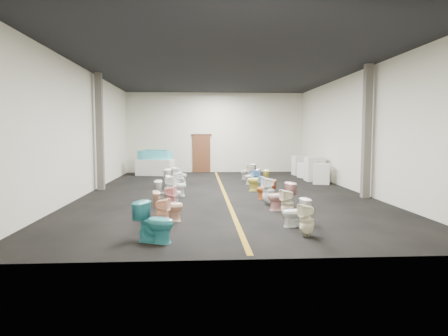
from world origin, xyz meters
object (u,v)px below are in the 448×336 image
Objects in this scene: toilet_right_7 at (258,180)px; toilet_right_10 at (251,174)px; toilet_left_9 at (176,177)px; appliance_crate_d at (300,165)px; toilet_right_8 at (256,178)px; toilet_left_5 at (170,189)px; toilet_right_6 at (263,185)px; toilet_right_3 at (281,196)px; toilet_right_1 at (295,213)px; toilet_left_0 at (155,222)px; appliance_crate_b at (314,169)px; toilet_left_10 at (180,175)px; appliance_crate_a at (322,174)px; bathtub at (155,155)px; toilet_right_11 at (248,172)px; toilet_right_2 at (287,204)px; toilet_left_8 at (175,179)px; toilet_right_9 at (252,177)px; toilet_left_4 at (168,193)px; toilet_right_0 at (307,220)px; display_table at (155,167)px; toilet_left_7 at (176,182)px; toilet_left_6 at (176,186)px; appliance_crate_c at (307,170)px; toilet_left_2 at (168,206)px; toilet_left_1 at (162,214)px; toilet_left_3 at (170,199)px; toilet_right_5 at (266,189)px.

toilet_right_10 is (0.12, 2.96, -0.04)m from toilet_right_7.
appliance_crate_d is at bearing -34.14° from toilet_left_9.
toilet_left_5 is at bearing -63.52° from toilet_right_8.
toilet_right_3 is at bearing 5.79° from toilet_right_6.
toilet_left_0 is at bearing -80.53° from toilet_right_1.
appliance_crate_b is 6.44m from toilet_left_9.
toilet_left_10 is (-6.20, -0.29, -0.22)m from appliance_crate_b.
toilet_right_6 is at bearing -135.48° from appliance_crate_a.
bathtub reaches higher than toilet_right_11.
toilet_right_2 is at bearing 4.72° from toilet_right_6.
toilet_right_1 is 0.91× the size of toilet_right_8.
toilet_right_9 is (3.26, 1.18, -0.06)m from toilet_left_8.
toilet_left_4 is 1.06× the size of toilet_left_9.
appliance_crate_d is 12.95m from toilet_right_0.
display_table is at bearing -155.98° from toilet_right_8.
toilet_left_7 is 1.12× the size of toilet_right_6.
toilet_left_4 is 1.15× the size of toilet_right_6.
toilet_left_7 is 0.98× the size of toilet_right_3.
bathtub is 6.28m from toilet_right_9.
toilet_left_0 is at bearing -83.73° from display_table.
toilet_left_0 is at bearing -159.16° from toilet_left_10.
toilet_right_3 reaches higher than toilet_right_8.
toilet_left_0 reaches higher than toilet_left_6.
toilet_right_0 is at bearing -109.04° from appliance_crate_a.
bathtub is 2.35× the size of toilet_left_8.
toilet_right_10 is at bearing -68.38° from toilet_left_7.
toilet_left_10 reaches higher than toilet_right_9.
bathtub is at bearing 167.16° from appliance_crate_c.
toilet_left_2 reaches higher than toilet_right_0.
appliance_crate_b is 11.89m from toilet_left_0.
toilet_left_2 is at bearing -130.47° from appliance_crate_a.
toilet_right_11 is (0.03, 10.77, 0.02)m from toilet_right_0.
appliance_crate_a reaches higher than toilet_left_2.
toilet_right_3 is at bearing 7.94° from toilet_right_7.
toilet_left_1 is 0.93× the size of toilet_left_7.
appliance_crate_b is 8.18m from toilet_left_5.
toilet_left_7 is 1.06m from toilet_left_8.
appliance_crate_d is 1.49× the size of toilet_left_10.
toilet_right_3 is at bearing -74.65° from toilet_left_2.
toilet_left_3 is 5.76m from toilet_left_9.
toilet_left_8 is at bearing -160.04° from appliance_crate_b.
toilet_right_7 is at bearing -13.21° from toilet_left_1.
toilet_right_3 is 0.96× the size of toilet_right_7.
toilet_left_0 is 3.03m from toilet_left_3.
toilet_left_6 is (-6.13, -4.18, -0.19)m from appliance_crate_b.
toilet_left_0 is 1.14× the size of toilet_left_1.
toilet_left_0 is 1.24× the size of toilet_right_5.
appliance_crate_d is 4.87m from toilet_right_9.
toilet_right_2 is at bearing -66.88° from bathtub.
toilet_right_5 is at bearing -125.89° from toilet_left_10.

